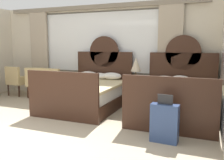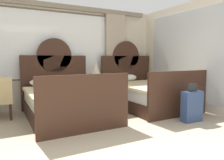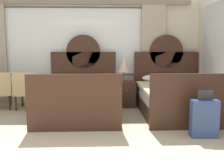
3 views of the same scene
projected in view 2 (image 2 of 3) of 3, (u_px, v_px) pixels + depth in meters
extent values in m
cube|color=beige|center=(43.00, 56.00, 5.54)|extent=(6.53, 0.07, 2.70)
cube|color=#605B52|center=(43.00, 45.00, 5.47)|extent=(3.81, 0.02, 1.78)
cube|color=white|center=(43.00, 45.00, 5.47)|extent=(3.73, 0.02, 1.70)
cube|color=tan|center=(115.00, 58.00, 6.39)|extent=(0.63, 0.08, 2.60)
cube|color=gray|center=(43.00, 4.00, 5.29)|extent=(6.01, 0.10, 0.12)
cube|color=beige|center=(208.00, 56.00, 5.00)|extent=(0.07, 4.68, 2.70)
cube|color=#B2B7BC|center=(197.00, 56.00, 5.24)|extent=(0.01, 3.28, 2.27)
cube|color=#382116|center=(68.00, 111.00, 4.63)|extent=(1.59, 2.10, 0.30)
cube|color=white|center=(68.00, 98.00, 4.61)|extent=(1.53, 2.00, 0.27)
cube|color=beige|center=(68.00, 91.00, 4.52)|extent=(1.63, 1.90, 0.06)
cube|color=#382116|center=(55.00, 82.00, 5.53)|extent=(1.67, 0.06, 1.36)
cylinder|color=#382116|center=(55.00, 55.00, 5.46)|extent=(0.87, 0.06, 0.87)
cube|color=#382116|center=(86.00, 104.00, 3.65)|extent=(1.67, 0.06, 1.02)
ellipsoid|color=white|center=(42.00, 82.00, 5.12)|extent=(0.56, 0.33, 0.19)
ellipsoid|color=white|center=(58.00, 82.00, 5.28)|extent=(0.49, 0.33, 0.17)
ellipsoid|color=white|center=(71.00, 81.00, 5.45)|extent=(0.56, 0.31, 0.19)
cube|color=#382116|center=(148.00, 102.00, 5.64)|extent=(1.59, 2.10, 0.30)
cube|color=white|center=(148.00, 91.00, 5.62)|extent=(1.53, 2.00, 0.27)
cube|color=beige|center=(150.00, 85.00, 5.53)|extent=(1.63, 1.90, 0.06)
cube|color=#382116|center=(126.00, 78.00, 6.54)|extent=(1.67, 0.06, 1.36)
cylinder|color=#382116|center=(126.00, 56.00, 6.47)|extent=(0.87, 0.06, 0.87)
cube|color=#382116|center=(179.00, 94.00, 4.66)|extent=(1.67, 0.06, 1.02)
ellipsoid|color=white|center=(119.00, 79.00, 6.15)|extent=(0.55, 0.30, 0.16)
ellipsoid|color=white|center=(129.00, 78.00, 6.35)|extent=(0.47, 0.29, 0.19)
cube|color=#382116|center=(98.00, 95.00, 5.80)|extent=(0.46, 0.46, 0.62)
sphere|color=tan|center=(102.00, 91.00, 5.57)|extent=(0.02, 0.02, 0.02)
cylinder|color=brown|center=(96.00, 83.00, 5.77)|extent=(0.14, 0.14, 0.02)
cylinder|color=brown|center=(96.00, 78.00, 5.76)|extent=(0.03, 0.03, 0.23)
cone|color=beige|center=(96.00, 67.00, 5.73)|extent=(0.27, 0.27, 0.36)
cube|color=maroon|center=(101.00, 83.00, 5.70)|extent=(0.18, 0.26, 0.03)
cube|color=tan|center=(11.00, 94.00, 4.62)|extent=(0.07, 0.49, 0.16)
cylinder|color=#382116|center=(10.00, 108.00, 4.85)|extent=(0.04, 0.04, 0.35)
cylinder|color=#382116|center=(11.00, 112.00, 4.46)|extent=(0.04, 0.04, 0.35)
cube|color=navy|center=(192.00, 106.00, 4.36)|extent=(0.45, 0.21, 0.62)
cube|color=#232326|center=(193.00, 87.00, 4.32)|extent=(0.24, 0.03, 0.16)
cylinder|color=black|center=(185.00, 121.00, 4.32)|extent=(0.05, 0.02, 0.05)
cylinder|color=black|center=(198.00, 119.00, 4.47)|extent=(0.05, 0.02, 0.05)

